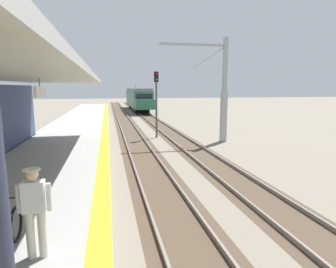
% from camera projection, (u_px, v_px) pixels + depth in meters
% --- Properties ---
extents(station_platform, '(5.00, 80.00, 0.91)m').
position_uv_depth(station_platform, '(63.00, 153.00, 15.57)').
color(station_platform, '#999993').
rests_on(station_platform, ground).
extents(track_pair_nearest_platform, '(2.34, 120.00, 0.16)m').
position_uv_depth(track_pair_nearest_platform, '(136.00, 143.00, 20.39)').
color(track_pair_nearest_platform, '#4C3D2D').
rests_on(track_pair_nearest_platform, ground).
extents(track_pair_middle, '(2.34, 120.00, 0.16)m').
position_uv_depth(track_pair_middle, '(182.00, 141.00, 21.09)').
color(track_pair_middle, '#4C3D2D').
rests_on(track_pair_middle, ground).
extents(approaching_train, '(2.93, 19.60, 4.76)m').
position_uv_depth(approaching_train, '(138.00, 98.00, 50.27)').
color(approaching_train, '#286647').
rests_on(approaching_train, ground).
extents(commuter_person, '(0.59, 0.30, 1.67)m').
position_uv_depth(commuter_person, '(35.00, 208.00, 5.05)').
color(commuter_person, beige).
rests_on(commuter_person, station_platform).
extents(bicycle_beside_commuter, '(0.48, 1.82, 1.04)m').
position_uv_depth(bicycle_beside_commuter, '(7.00, 237.00, 5.14)').
color(bicycle_beside_commuter, black).
rests_on(bicycle_beside_commuter, station_platform).
extents(rail_signal_post, '(0.32, 0.34, 5.20)m').
position_uv_depth(rail_signal_post, '(156.00, 98.00, 22.47)').
color(rail_signal_post, '#4C4C4C').
rests_on(rail_signal_post, ground).
extents(catenary_pylon_far_side, '(5.00, 0.40, 7.50)m').
position_uv_depth(catenary_pylon_far_side, '(220.00, 93.00, 20.62)').
color(catenary_pylon_far_side, '#9EA3A8').
rests_on(catenary_pylon_far_side, ground).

